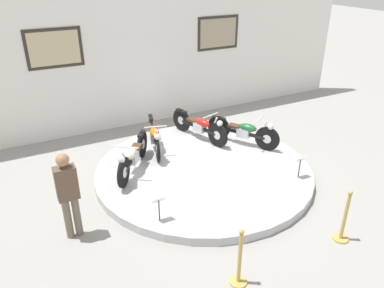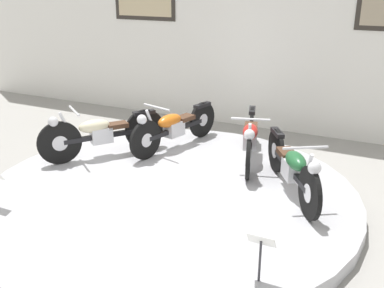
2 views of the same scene
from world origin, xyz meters
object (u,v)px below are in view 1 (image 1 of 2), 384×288
(motorcycle_green, at_px, (244,131))
(info_placard_front_left, at_px, (159,203))
(stanchion_post_left_of_entry, at_px, (239,265))
(info_placard_front_centre, at_px, (300,162))
(motorcycle_orange, at_px, (154,135))
(motorcycle_red, at_px, (200,125))
(stanchion_post_right_of_entry, at_px, (344,223))
(motorcycle_cream, at_px, (133,156))
(visitor_standing, at_px, (68,191))

(motorcycle_green, xyz_separation_m, info_placard_front_left, (-3.13, -1.90, -0.01))
(stanchion_post_left_of_entry, bearing_deg, info_placard_front_centre, 32.83)
(motorcycle_orange, height_order, info_placard_front_left, motorcycle_orange)
(motorcycle_red, distance_m, stanchion_post_right_of_entry, 4.51)
(info_placard_front_left, distance_m, stanchion_post_right_of_entry, 3.27)
(motorcycle_cream, height_order, motorcycle_green, motorcycle_cream)
(info_placard_front_left, height_order, stanchion_post_left_of_entry, stanchion_post_left_of_entry)
(motorcycle_cream, xyz_separation_m, stanchion_post_left_of_entry, (0.39, -3.67, -0.23))
(motorcycle_red, height_order, motorcycle_green, motorcycle_red)
(motorcycle_cream, relative_size, info_placard_front_centre, 3.20)
(motorcycle_red, height_order, stanchion_post_left_of_entry, stanchion_post_left_of_entry)
(motorcycle_green, distance_m, visitor_standing, 4.80)
(visitor_standing, relative_size, stanchion_post_right_of_entry, 1.62)
(info_placard_front_centre, bearing_deg, motorcycle_cream, 148.76)
(motorcycle_green, bearing_deg, info_placard_front_left, -148.79)
(motorcycle_red, relative_size, motorcycle_green, 1.12)
(info_placard_front_left, bearing_deg, motorcycle_orange, 69.57)
(info_placard_front_left, bearing_deg, info_placard_front_centre, 0.00)
(stanchion_post_right_of_entry, bearing_deg, info_placard_front_left, 147.17)
(motorcycle_cream, bearing_deg, visitor_standing, -139.14)
(motorcycle_cream, xyz_separation_m, motorcycle_orange, (0.84, 0.81, -0.02))
(motorcycle_green, relative_size, info_placard_front_centre, 3.34)
(motorcycle_orange, bearing_deg, stanchion_post_left_of_entry, -95.69)
(visitor_standing, xyz_separation_m, stanchion_post_left_of_entry, (2.01, -2.27, -0.60))
(motorcycle_green, distance_m, info_placard_front_left, 3.66)
(motorcycle_green, xyz_separation_m, stanchion_post_left_of_entry, (-2.57, -3.67, -0.22))
(motorcycle_red, distance_m, motorcycle_green, 1.16)
(info_placard_front_centre, bearing_deg, stanchion_post_right_of_entry, -107.65)
(motorcycle_orange, xyz_separation_m, motorcycle_red, (1.29, 0.00, 0.01))
(stanchion_post_left_of_entry, bearing_deg, stanchion_post_right_of_entry, 0.00)
(info_placard_front_left, distance_m, stanchion_post_left_of_entry, 1.87)
(info_placard_front_left, bearing_deg, motorcycle_red, 49.70)
(motorcycle_cream, relative_size, stanchion_post_left_of_entry, 1.60)
(motorcycle_green, height_order, stanchion_post_right_of_entry, stanchion_post_right_of_entry)
(motorcycle_orange, relative_size, stanchion_post_right_of_entry, 1.86)
(motorcycle_green, distance_m, info_placard_front_centre, 1.91)
(motorcycle_orange, distance_m, motorcycle_green, 2.27)
(info_placard_front_centre, height_order, stanchion_post_right_of_entry, stanchion_post_right_of_entry)
(motorcycle_red, height_order, info_placard_front_left, motorcycle_red)
(motorcycle_orange, relative_size, stanchion_post_left_of_entry, 1.86)
(info_placard_front_centre, relative_size, stanchion_post_right_of_entry, 0.50)
(info_placard_front_left, bearing_deg, stanchion_post_left_of_entry, -72.35)
(motorcycle_green, relative_size, visitor_standing, 1.03)
(info_placard_front_left, xyz_separation_m, stanchion_post_left_of_entry, (0.56, -1.77, -0.20))
(motorcycle_cream, bearing_deg, info_placard_front_left, -95.12)
(motorcycle_cream, height_order, info_placard_front_left, motorcycle_cream)
(info_placard_front_centre, bearing_deg, stanchion_post_left_of_entry, -147.17)
(stanchion_post_right_of_entry, bearing_deg, motorcycle_cream, 125.02)
(motorcycle_cream, relative_size, visitor_standing, 0.98)
(motorcycle_red, distance_m, visitor_standing, 4.36)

